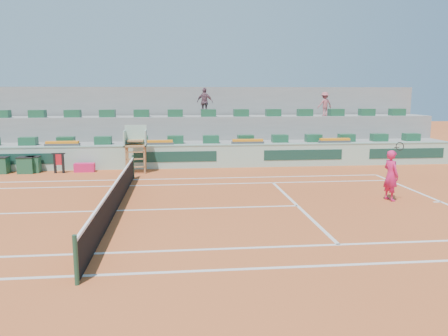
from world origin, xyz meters
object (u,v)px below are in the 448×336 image
(umpire_chair, at_px, (136,142))
(tennis_player, at_px, (391,175))
(player_bag, at_px, (85,167))
(drink_cooler_a, at_px, (34,164))

(umpire_chair, xyz_separation_m, tennis_player, (10.09, -7.03, -0.58))
(player_bag, distance_m, tennis_player, 14.79)
(umpire_chair, distance_m, tennis_player, 12.32)
(drink_cooler_a, bearing_deg, umpire_chair, -4.90)
(player_bag, height_order, tennis_player, tennis_player)
(drink_cooler_a, height_order, tennis_player, tennis_player)
(player_bag, xyz_separation_m, drink_cooler_a, (-2.54, 0.06, 0.20))
(player_bag, bearing_deg, tennis_player, -30.16)
(umpire_chair, relative_size, drink_cooler_a, 2.86)
(player_bag, relative_size, umpire_chair, 0.42)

